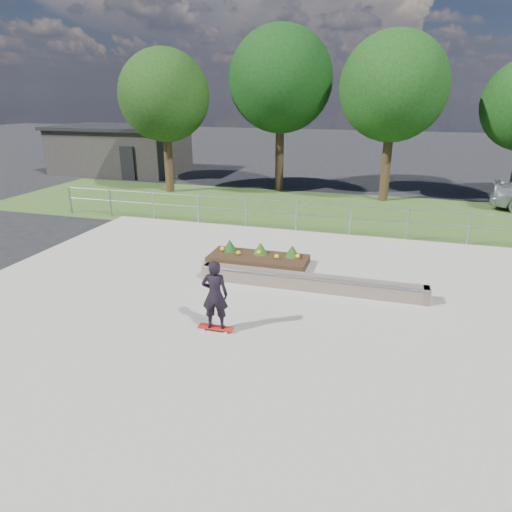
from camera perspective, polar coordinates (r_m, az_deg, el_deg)
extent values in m
plane|color=black|center=(10.70, -3.34, -8.07)|extent=(120.00, 120.00, 0.00)
cube|color=#355421|center=(20.76, 6.97, 5.69)|extent=(30.00, 8.00, 0.02)
cube|color=#A4A091|center=(10.68, -3.35, -7.92)|extent=(15.00, 15.00, 0.06)
cylinder|color=gray|center=(21.54, -22.17, 6.50)|extent=(0.06, 0.06, 1.20)
cylinder|color=gray|center=(20.37, -17.71, 6.34)|extent=(0.06, 0.06, 1.20)
cylinder|color=gray|center=(19.33, -12.75, 6.11)|extent=(0.06, 0.06, 1.20)
cylinder|color=#999BA1|center=(18.45, -7.27, 5.80)|extent=(0.06, 0.06, 1.20)
cylinder|color=#999DA1|center=(17.76, -1.31, 5.41)|extent=(0.06, 0.06, 1.20)
cylinder|color=#989BA0|center=(17.27, 5.04, 4.93)|extent=(0.06, 0.06, 1.20)
cylinder|color=#999CA2|center=(17.01, 11.67, 4.36)|extent=(0.06, 0.06, 1.20)
cylinder|color=gray|center=(16.97, 18.40, 3.72)|extent=(0.06, 0.06, 1.20)
cylinder|color=gray|center=(17.18, 25.06, 3.04)|extent=(0.06, 0.06, 1.20)
cylinder|color=gray|center=(17.14, 5.10, 6.71)|extent=(20.00, 0.04, 0.04)
cylinder|color=gray|center=(17.25, 5.05, 5.25)|extent=(20.00, 0.04, 0.04)
cube|color=#292724|center=(32.16, -16.52, 12.50)|extent=(8.00, 5.00, 2.80)
cube|color=black|center=(32.03, -16.79, 15.16)|extent=(8.40, 5.40, 0.20)
cube|color=black|center=(29.01, -15.77, 11.07)|extent=(0.90, 0.10, 2.00)
cylinder|color=#342215|center=(24.87, -10.86, 11.21)|extent=(0.44, 0.44, 2.93)
sphere|color=black|center=(24.62, -11.39, 19.08)|extent=(4.55, 4.55, 4.55)
cylinder|color=black|center=(24.79, 2.94, 12.03)|extent=(0.44, 0.44, 3.38)
sphere|color=black|center=(24.58, 3.11, 21.16)|extent=(5.25, 5.25, 5.25)
cylinder|color=#312113|center=(23.14, 15.90, 10.49)|extent=(0.44, 0.44, 3.15)
sphere|color=black|center=(22.89, 16.81, 19.59)|extent=(4.90, 4.90, 4.90)
cube|color=brown|center=(12.15, 6.75, -3.30)|extent=(6.00, 0.40, 0.40)
cylinder|color=#9B9EA4|center=(11.89, 6.62, -2.77)|extent=(6.00, 0.06, 0.06)
cube|color=#675C4C|center=(12.90, -6.03, -1.87)|extent=(0.15, 0.42, 0.40)
cube|color=brown|center=(12.07, 20.47, -4.64)|extent=(0.15, 0.42, 0.40)
cube|color=black|center=(13.89, 0.27, -0.49)|extent=(3.00, 1.20, 0.25)
sphere|color=yellow|center=(14.27, -4.25, 0.89)|extent=(0.14, 0.14, 0.14)
sphere|color=gold|center=(13.90, -2.22, 0.41)|extent=(0.14, 0.14, 0.14)
sphere|color=gold|center=(13.91, 0.39, 0.44)|extent=(0.14, 0.14, 0.14)
sphere|color=yellow|center=(13.58, 2.58, -0.06)|extent=(0.14, 0.14, 0.14)
sphere|color=yellow|center=(13.65, 5.23, -0.03)|extent=(0.14, 0.14, 0.14)
cone|color=#144012|center=(14.31, -3.30, 1.38)|extent=(0.44, 0.44, 0.36)
cone|color=#1F4E16|center=(14.02, 0.56, 1.02)|extent=(0.44, 0.44, 0.36)
cone|color=#1C4313|center=(13.79, 4.56, 0.64)|extent=(0.44, 0.44, 0.36)
cylinder|color=silver|center=(10.19, -6.58, -9.12)|extent=(0.05, 0.03, 0.05)
cylinder|color=silver|center=(10.34, -6.20, -8.66)|extent=(0.05, 0.03, 0.05)
cylinder|color=white|center=(10.02, -3.80, -9.57)|extent=(0.05, 0.03, 0.05)
cylinder|color=silver|center=(10.17, -3.45, -9.09)|extent=(0.05, 0.03, 0.05)
cylinder|color=gray|center=(10.25, -6.39, -8.76)|extent=(0.02, 0.18, 0.02)
cylinder|color=#9E9DA3|center=(10.08, -3.63, -9.20)|extent=(0.02, 0.18, 0.02)
cube|color=red|center=(10.15, -5.03, -8.88)|extent=(0.80, 0.21, 0.02)
imported|color=black|center=(9.80, -5.16, -4.83)|extent=(0.63, 0.47, 1.56)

